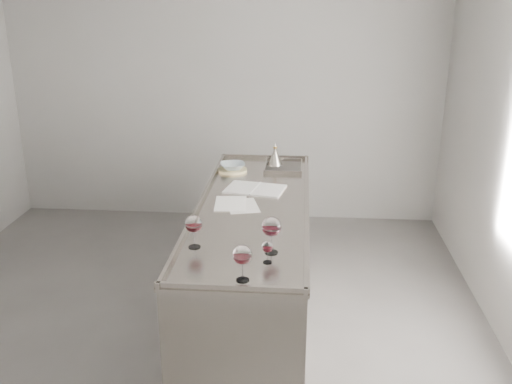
# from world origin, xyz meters

# --- Properties ---
(room_shell) EXTENTS (4.54, 5.04, 2.84)m
(room_shell) POSITION_xyz_m (0.00, 0.00, 1.40)
(room_shell) COLOR #4E4B49
(room_shell) RESTS_ON ground
(counter) EXTENTS (0.77, 2.42, 0.97)m
(counter) POSITION_xyz_m (0.50, 0.30, 0.47)
(counter) COLOR gray
(counter) RESTS_ON ground
(wine_glass_left) EXTENTS (0.10, 0.10, 0.20)m
(wine_glass_left) POSITION_xyz_m (0.23, -0.40, 1.08)
(wine_glass_left) COLOR white
(wine_glass_left) RESTS_ON counter
(wine_glass_middle) EXTENTS (0.10, 0.10, 0.19)m
(wine_glass_middle) POSITION_xyz_m (0.54, -0.78, 1.08)
(wine_glass_middle) COLOR white
(wine_glass_middle) RESTS_ON counter
(wine_glass_right) EXTENTS (0.11, 0.11, 0.22)m
(wine_glass_right) POSITION_xyz_m (0.67, -0.44, 1.09)
(wine_glass_right) COLOR white
(wine_glass_right) RESTS_ON counter
(wine_glass_small) EXTENTS (0.06, 0.06, 0.12)m
(wine_glass_small) POSITION_xyz_m (0.66, -0.57, 1.03)
(wine_glass_small) COLOR white
(wine_glass_small) RESTS_ON counter
(notebook) EXTENTS (0.47, 0.37, 0.02)m
(notebook) POSITION_xyz_m (0.49, 0.64, 0.95)
(notebook) COLOR white
(notebook) RESTS_ON counter
(loose_paper_top) EXTENTS (0.27, 0.33, 0.00)m
(loose_paper_top) POSITION_xyz_m (0.43, 0.28, 0.94)
(loose_paper_top) COLOR silver
(loose_paper_top) RESTS_ON counter
(loose_paper_under) EXTENTS (0.24, 0.32, 0.00)m
(loose_paper_under) POSITION_xyz_m (0.34, 0.32, 0.94)
(loose_paper_under) COLOR white
(loose_paper_under) RESTS_ON counter
(trivet) EXTENTS (0.24, 0.24, 0.02)m
(trivet) POSITION_xyz_m (0.26, 1.09, 0.95)
(trivet) COLOR #CAB982
(trivet) RESTS_ON counter
(ceramic_bowl) EXTENTS (0.24, 0.24, 0.05)m
(ceramic_bowl) POSITION_xyz_m (0.26, 1.09, 0.98)
(ceramic_bowl) COLOR #89989F
(ceramic_bowl) RESTS_ON trivet
(wine_funnel) EXTENTS (0.14, 0.14, 0.20)m
(wine_funnel) POSITION_xyz_m (0.60, 1.30, 1.00)
(wine_funnel) COLOR gray
(wine_funnel) RESTS_ON counter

